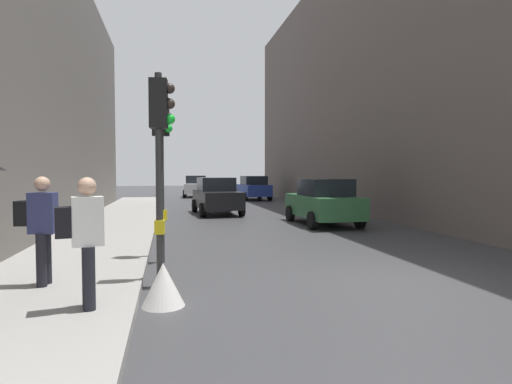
% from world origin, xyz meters
% --- Properties ---
extents(ground_plane, '(120.00, 120.00, 0.00)m').
position_xyz_m(ground_plane, '(0.00, 0.00, 0.00)').
color(ground_plane, '#38383A').
extents(sidewalk_kerb, '(2.92, 40.00, 0.16)m').
position_xyz_m(sidewalk_kerb, '(-6.01, 6.00, 0.08)').
color(sidewalk_kerb, gray).
rests_on(sidewalk_kerb, ground).
extents(building_facade_right, '(12.00, 34.26, 13.38)m').
position_xyz_m(building_facade_right, '(10.55, 13.82, 6.69)').
color(building_facade_right, '#5B514C').
rests_on(building_facade_right, ground).
extents(traffic_light_near_left, '(0.44, 0.27, 3.69)m').
position_xyz_m(traffic_light_near_left, '(-4.22, 0.43, 2.55)').
color(traffic_light_near_left, '#2D2D2D').
rests_on(traffic_light_near_left, ground).
extents(traffic_light_near_right, '(0.44, 0.37, 3.74)m').
position_xyz_m(traffic_light_near_right, '(-4.23, 2.50, 2.58)').
color(traffic_light_near_right, '#2D2D2D').
rests_on(traffic_light_near_right, ground).
extents(car_white_compact, '(2.24, 4.31, 1.76)m').
position_xyz_m(car_white_compact, '(-1.88, 28.42, 0.88)').
color(car_white_compact, silver).
rests_on(car_white_compact, ground).
extents(car_blue_van, '(2.21, 4.30, 1.76)m').
position_xyz_m(car_blue_van, '(2.03, 23.78, 0.88)').
color(car_blue_van, navy).
rests_on(car_blue_van, ground).
extents(car_dark_suv, '(2.26, 4.32, 1.76)m').
position_xyz_m(car_dark_suv, '(-1.81, 13.46, 0.88)').
color(car_dark_suv, black).
rests_on(car_dark_suv, ground).
extents(car_green_estate, '(2.05, 4.22, 1.76)m').
position_xyz_m(car_green_estate, '(1.72, 8.35, 0.88)').
color(car_green_estate, '#2D6038').
rests_on(car_green_estate, ground).
extents(pedestrian_with_grey_backpack, '(0.63, 0.36, 1.77)m').
position_xyz_m(pedestrian_with_grey_backpack, '(-6.13, 0.33, 1.16)').
color(pedestrian_with_grey_backpack, black).
rests_on(pedestrian_with_grey_backpack, sidewalk_kerb).
extents(pedestrian_with_black_backpack, '(0.65, 0.40, 1.77)m').
position_xyz_m(pedestrian_with_black_backpack, '(-5.20, -1.08, 1.16)').
color(pedestrian_with_black_backpack, black).
rests_on(pedestrian_with_black_backpack, sidewalk_kerb).
extents(warning_sign_triangle, '(0.64, 0.64, 0.65)m').
position_xyz_m(warning_sign_triangle, '(-4.18, -0.67, 0.33)').
color(warning_sign_triangle, silver).
rests_on(warning_sign_triangle, ground).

